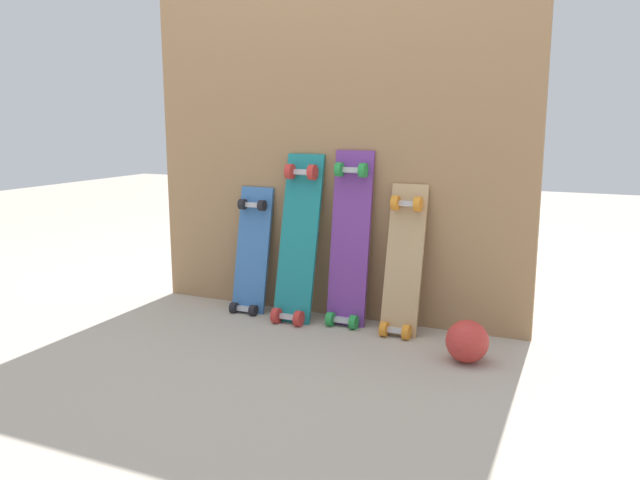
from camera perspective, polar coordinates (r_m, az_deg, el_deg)
ground_plane at (r=3.08m, az=0.54°, el=-6.87°), size 12.00×12.00×0.00m
plywood_wall_panel at (r=3.00m, az=1.11°, el=8.89°), size 1.86×0.04×1.67m
skateboard_blue at (r=3.15m, az=-6.10°, el=-1.51°), size 0.17×0.19×0.67m
skateboard_teal at (r=2.98m, az=-2.01°, el=-0.42°), size 0.19×0.26×0.83m
skateboard_purple at (r=2.92m, az=2.62°, el=-0.49°), size 0.18×0.19×0.85m
skateboard_natural at (r=2.83m, az=7.39°, el=-2.40°), size 0.16×0.23×0.72m
rubber_ball at (r=2.58m, az=12.94°, el=-8.76°), size 0.17×0.17×0.17m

